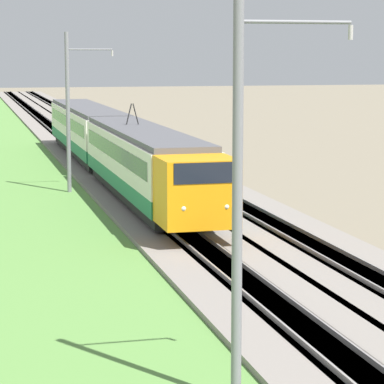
{
  "coord_description": "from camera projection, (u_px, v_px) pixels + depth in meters",
  "views": [
    {
      "loc": [
        -8.85,
        8.43,
        7.38
      ],
      "look_at": [
        24.59,
        0.0,
        2.15
      ],
      "focal_mm": 85.0,
      "sensor_mm": 36.0,
      "label": 1
    }
  ],
  "objects": [
    {
      "name": "ballast_main",
      "position": [
        97.0,
        166.0,
        59.55
      ],
      "size": [
        240.0,
        4.4,
        0.3
      ],
      "color": "gray",
      "rests_on": "ground"
    },
    {
      "name": "ballast_adjacent",
      "position": [
        159.0,
        164.0,
        60.54
      ],
      "size": [
        240.0,
        4.4,
        0.3
      ],
      "color": "gray",
      "rests_on": "ground"
    },
    {
      "name": "track_main",
      "position": [
        97.0,
        166.0,
        59.54
      ],
      "size": [
        240.0,
        1.57,
        0.45
      ],
      "color": "#4C4238",
      "rests_on": "ground"
    },
    {
      "name": "track_adjacent",
      "position": [
        159.0,
        164.0,
        60.54
      ],
      "size": [
        240.0,
        1.57,
        0.45
      ],
      "color": "#4C4238",
      "rests_on": "ground"
    },
    {
      "name": "passenger_train",
      "position": [
        111.0,
        142.0,
        53.67
      ],
      "size": [
        42.64,
        2.98,
        4.9
      ],
      "rotation": [
        0.0,
        0.0,
        3.14
      ],
      "color": "orange",
      "rests_on": "ground"
    },
    {
      "name": "catenary_mast_near",
      "position": [
        240.0,
        192.0,
        18.52
      ],
      "size": [
        0.22,
        2.56,
        8.93
      ],
      "color": "slate",
      "rests_on": "ground"
    },
    {
      "name": "catenary_mast_mid",
      "position": [
        69.0,
        111.0,
        47.86
      ],
      "size": [
        0.22,
        2.56,
        8.55
      ],
      "color": "slate",
      "rests_on": "ground"
    }
  ]
}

